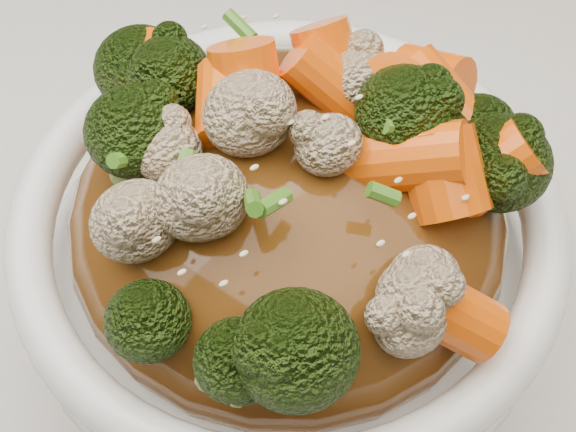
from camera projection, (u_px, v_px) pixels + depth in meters
tablecloth at (216, 261)px, 0.46m from camera, size 1.20×0.80×0.04m
bowl at (288, 260)px, 0.38m from camera, size 0.28×0.28×0.10m
sauce_base at (288, 220)px, 0.35m from camera, size 0.22×0.22×0.11m
carrots at (288, 113)px, 0.30m from camera, size 0.22×0.22×0.06m
broccoli at (288, 115)px, 0.30m from camera, size 0.22×0.22×0.05m
cauliflower at (288, 119)px, 0.30m from camera, size 0.22×0.22×0.04m
scallions at (288, 111)px, 0.30m from camera, size 0.17×0.17×0.02m
sesame_seeds at (288, 111)px, 0.30m from camera, size 0.20×0.20×0.01m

